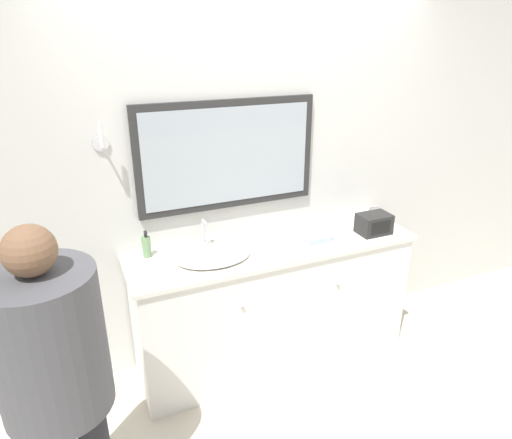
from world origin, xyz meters
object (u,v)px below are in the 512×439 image
person (53,361)px  sink_basin (213,255)px  soap_bottle (146,246)px  picture_frame (373,213)px  appliance_box (374,224)px

person → sink_basin: bearing=37.6°
sink_basin → person: (-0.93, -0.72, 0.03)m
soap_bottle → person: (-0.56, -0.89, -0.02)m
picture_frame → person: bearing=-159.7°
picture_frame → appliance_box: bearing=-126.1°
appliance_box → soap_bottle: bearing=170.1°
picture_frame → person: person is taller
sink_basin → soap_bottle: bearing=154.6°
soap_bottle → appliance_box: bearing=-9.9°
sink_basin → appliance_box: bearing=-4.4°
appliance_box → person: person is taller
appliance_box → picture_frame: appliance_box is taller
sink_basin → appliance_box: 1.15m
soap_bottle → person: person is taller
person → appliance_box: bearing=16.8°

